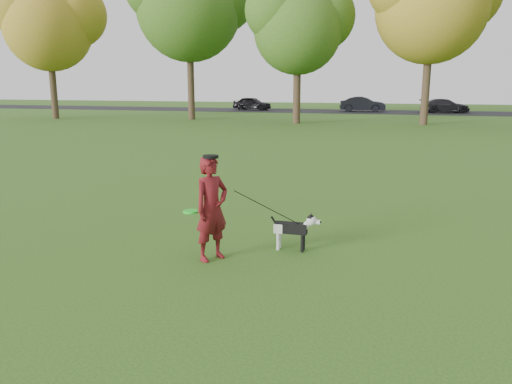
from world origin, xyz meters
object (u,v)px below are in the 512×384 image
(car_left, at_px, (252,103))
(man, at_px, (212,209))
(car_mid, at_px, (363,104))
(dog, at_px, (295,227))
(car_right, at_px, (445,106))

(car_left, bearing_deg, man, -159.30)
(man, relative_size, car_mid, 0.39)
(man, relative_size, dog, 1.93)
(dog, bearing_deg, car_mid, 91.92)
(car_mid, bearing_deg, dog, -178.24)
(car_left, bearing_deg, dog, -157.54)
(man, height_order, car_mid, man)
(man, bearing_deg, car_mid, 32.36)
(car_left, relative_size, car_mid, 0.90)
(dog, relative_size, car_right, 0.20)
(car_left, height_order, car_mid, car_mid)
(car_left, distance_m, car_mid, 10.50)
(man, relative_size, car_left, 0.43)
(dog, distance_m, car_right, 39.99)
(dog, distance_m, car_mid, 39.60)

